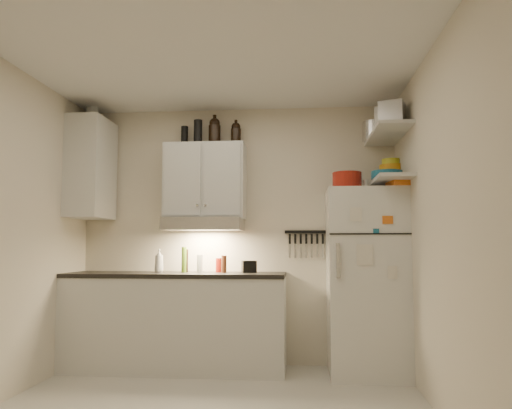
{
  "coord_description": "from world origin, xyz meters",
  "views": [
    {
      "loc": [
        0.65,
        -3.57,
        1.16
      ],
      "look_at": [
        0.25,
        0.9,
        1.55
      ],
      "focal_mm": 35.0,
      "sensor_mm": 36.0,
      "label": 1
    }
  ],
  "objects": [
    {
      "name": "bowl_teal",
      "position": [
        1.49,
        1.3,
        1.83
      ],
      "size": [
        0.29,
        0.29,
        0.11
      ],
      "primitive_type": "cylinder",
      "color": "#16597A",
      "rests_on": "shelf_lo"
    },
    {
      "name": "thermos_b",
      "position": [
        -0.54,
        1.4,
        2.3
      ],
      "size": [
        0.09,
        0.09,
        0.21
      ],
      "primitive_type": "cylinder",
      "rotation": [
        0.0,
        0.0,
        -0.37
      ],
      "color": "black",
      "rests_on": "upper_cabinet"
    },
    {
      "name": "side_jar",
      "position": [
        -1.48,
        1.28,
        2.53
      ],
      "size": [
        0.13,
        0.13,
        0.17
      ],
      "primitive_type": "cylinder",
      "rotation": [
        0.0,
        0.0,
        0.04
      ],
      "color": "silver",
      "rests_on": "side_cabinet"
    },
    {
      "name": "stock_pot",
      "position": [
        1.4,
        1.37,
        2.31
      ],
      "size": [
        0.29,
        0.29,
        0.19
      ],
      "primitive_type": "cylinder",
      "rotation": [
        0.0,
        0.0,
        -0.14
      ],
      "color": "silver",
      "rests_on": "shelf_hi"
    },
    {
      "name": "range_hood",
      "position": [
        -0.3,
        1.27,
        1.39
      ],
      "size": [
        0.76,
        0.46,
        0.12
      ],
      "primitive_type": "cube",
      "color": "silver",
      "rests_on": "back_wall"
    },
    {
      "name": "ceiling",
      "position": [
        0.0,
        0.0,
        2.61
      ],
      "size": [
        3.2,
        3.0,
        0.02
      ],
      "primitive_type": "cube",
      "color": "white",
      "rests_on": "ground"
    },
    {
      "name": "growler_a",
      "position": [
        -0.22,
        1.37,
        2.34
      ],
      "size": [
        0.13,
        0.13,
        0.29
      ],
      "primitive_type": null,
      "rotation": [
        0.0,
        0.0,
        -0.06
      ],
      "color": "black",
      "rests_on": "upper_cabinet"
    },
    {
      "name": "caddy",
      "position": [
        0.15,
        1.28,
        0.98
      ],
      "size": [
        0.16,
        0.13,
        0.12
      ],
      "primitive_type": "cube",
      "rotation": [
        0.0,
        0.0,
        0.29
      ],
      "color": "black",
      "rests_on": "countertop"
    },
    {
      "name": "back_wall",
      "position": [
        0.0,
        1.51,
        1.3
      ],
      "size": [
        3.2,
        0.02,
        2.6
      ],
      "primitive_type": "cube",
      "color": "beige",
      "rests_on": "ground"
    },
    {
      "name": "tin_a",
      "position": [
        1.42,
        0.91,
        2.31
      ],
      "size": [
        0.23,
        0.21,
        0.19
      ],
      "primitive_type": "cube",
      "rotation": [
        0.0,
        0.0,
        -0.22
      ],
      "color": "#AAAAAD",
      "rests_on": "shelf_hi"
    },
    {
      "name": "shelf_lo",
      "position": [
        1.45,
        1.02,
        1.76
      ],
      "size": [
        0.3,
        0.95,
        0.03
      ],
      "primitive_type": "cube",
      "color": "silver",
      "rests_on": "right_wall"
    },
    {
      "name": "book_stack",
      "position": [
        1.53,
        0.91,
        1.74
      ],
      "size": [
        0.22,
        0.26,
        0.08
      ],
      "primitive_type": "cube",
      "rotation": [
        0.0,
        0.0,
        0.16
      ],
      "color": "orange",
      "rests_on": "fridge"
    },
    {
      "name": "bowl_orange",
      "position": [
        1.53,
        1.3,
        1.92
      ],
      "size": [
        0.23,
        0.23,
        0.07
      ],
      "primitive_type": "cylinder",
      "color": "orange",
      "rests_on": "bowl_teal"
    },
    {
      "name": "spice_jar",
      "position": [
        1.25,
        1.08,
        1.74
      ],
      "size": [
        0.07,
        0.07,
        0.09
      ],
      "primitive_type": "cylinder",
      "rotation": [
        0.0,
        0.0,
        0.4
      ],
      "color": "silver",
      "rests_on": "fridge"
    },
    {
      "name": "growler_b",
      "position": [
        -0.0,
        1.39,
        2.32
      ],
      "size": [
        0.12,
        0.12,
        0.24
      ],
      "primitive_type": null,
      "rotation": [
        0.0,
        0.0,
        -0.16
      ],
      "color": "black",
      "rests_on": "upper_cabinet"
    },
    {
      "name": "tin_b",
      "position": [
        1.45,
        0.78,
        2.32
      ],
      "size": [
        0.27,
        0.27,
        0.21
      ],
      "primitive_type": "cube",
      "rotation": [
        0.0,
        0.0,
        -0.36
      ],
      "color": "#AAAAAD",
      "rests_on": "shelf_hi"
    },
    {
      "name": "side_cabinet",
      "position": [
        -1.44,
        1.2,
        1.95
      ],
      "size": [
        0.33,
        0.55,
        1.0
      ],
      "primitive_type": "cube",
      "color": "silver",
      "rests_on": "left_wall"
    },
    {
      "name": "countertop",
      "position": [
        -0.55,
        1.2,
        0.9
      ],
      "size": [
        2.1,
        0.62,
        0.04
      ],
      "primitive_type": "cube",
      "color": "black",
      "rests_on": "base_cabinet"
    },
    {
      "name": "vinegar_bottle",
      "position": [
        -0.48,
        1.29,
        1.03
      ],
      "size": [
        0.06,
        0.06,
        0.23
      ],
      "primitive_type": "cylinder",
      "rotation": [
        0.0,
        0.0,
        -0.2
      ],
      "color": "black",
      "rests_on": "countertop"
    },
    {
      "name": "dutch_oven",
      "position": [
        1.08,
        1.08,
        1.78
      ],
      "size": [
        0.33,
        0.33,
        0.16
      ],
      "primitive_type": "cylinder",
      "rotation": [
        0.0,
        0.0,
        0.26
      ],
      "color": "maroon",
      "rests_on": "fridge"
    },
    {
      "name": "red_jar",
      "position": [
        -0.15,
        1.32,
        0.99
      ],
      "size": [
        0.09,
        0.09,
        0.14
      ],
      "primitive_type": "cylinder",
      "rotation": [
        0.0,
        0.0,
        -0.34
      ],
      "color": "maroon",
      "rests_on": "countertop"
    },
    {
      "name": "oil_bottle",
      "position": [
        -0.49,
        1.24,
        1.04
      ],
      "size": [
        0.06,
        0.06,
        0.25
      ],
      "primitive_type": "cylinder",
      "rotation": [
        0.0,
        0.0,
        0.22
      ],
      "color": "#4F741D",
      "rests_on": "countertop"
    },
    {
      "name": "upper_cabinet",
      "position": [
        -0.3,
        1.33,
        1.83
      ],
      "size": [
        0.8,
        0.33,
        0.75
      ],
      "primitive_type": "cube",
      "color": "silver",
      "rests_on": "back_wall"
    },
    {
      "name": "fridge",
      "position": [
        1.25,
        1.16,
        0.85
      ],
      "size": [
        0.7,
        0.68,
        1.7
      ],
      "primitive_type": "cube",
      "color": "white",
      "rests_on": "floor"
    },
    {
      "name": "base_cabinet",
      "position": [
        -0.55,
        1.2,
        0.44
      ],
      "size": [
        2.1,
        0.6,
        0.88
      ],
      "primitive_type": "cube",
      "color": "silver",
      "rests_on": "floor"
    },
    {
      "name": "soap_bottle",
      "position": [
        -0.74,
        1.25,
        1.05
      ],
      "size": [
        0.11,
        0.11,
        0.26
      ],
      "primitive_type": "imported",
      "rotation": [
        0.0,
        0.0,
        0.11
      ],
      "color": "silver",
      "rests_on": "countertop"
    },
    {
      "name": "left_wall",
      "position": [
        -1.61,
        0.0,
        1.3
      ],
      "size": [
        0.02,
        3.0,
        2.6
      ],
      "primitive_type": "cube",
      "color": "beige",
      "rests_on": "ground"
    },
    {
      "name": "clear_bottle",
      "position": [
        -0.34,
        1.27,
        1.01
      ],
      "size": [
        0.07,
        0.07,
        0.17
      ],
      "primitive_type": "cylinder",
      "rotation": [
        0.0,
        0.0,
        0.36
      ],
      "color": "silver",
      "rests_on": "countertop"
    },
    {
      "name": "right_wall",
      "position": [
        1.61,
        0.0,
        1.3
      ],
      "size": [
        0.02,
        3.0,
        2.6
      ],
      "primitive_type": "cube",
      "color": "beige",
      "rests_on": "ground"
    },
    {
      "name": "knife_strip",
      "position": [
        0.7,
        1.49,
        1.32
      ],
      "size": [
        0.42,
        0.02,
        0.03
      ],
      "primitive_type": "cube",
      "color": "black",
      "rests_on": "back_wall"
    },
    {
      "name": "shelf_hi",
      "position": [
        1.45,
        1.02,
        2.2
      ],
      "size": [
        0.3,
        0.95,
        0.03
      ],
      "primitive_type": "cube",
      "color": "silver",
      "rests_on": "right_wall"
    },
    {
      "name": "thermos_a",
      "position": [
        -0.38,
        1.32,
        2.33
      ],
      "size": [
        0.11,
        0.11,
        0.25
      ],
      "primitive_type": "cylinder",
      "rotation": [
        0.0,
        0.0,
        0.33
      ],
      "color": "black",
      "rests_on": "upper_cabinet"
    },
    {
      "name": "plates",
      "position": [
        1.42,
        0.94,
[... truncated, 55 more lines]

